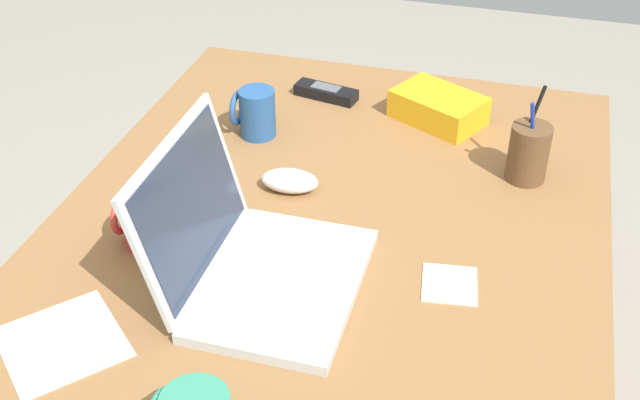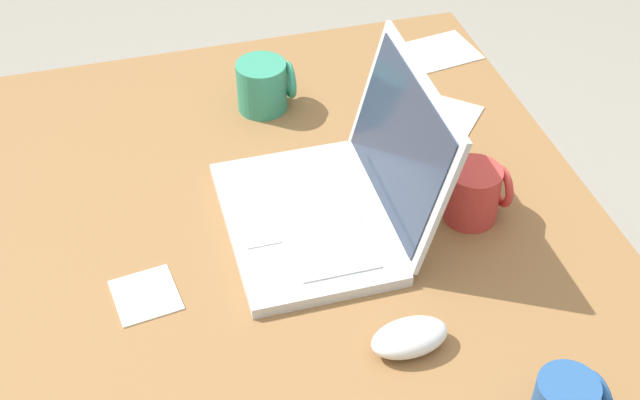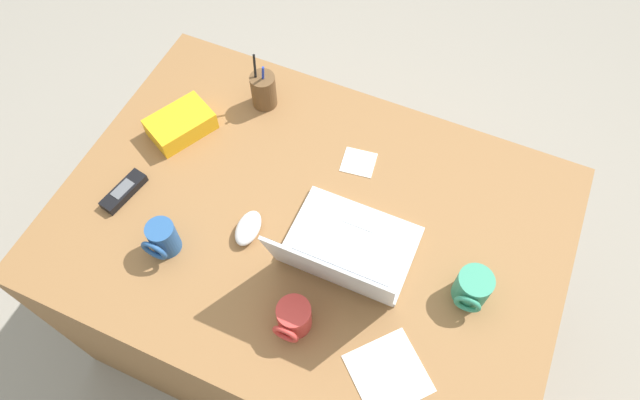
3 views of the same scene
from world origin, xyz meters
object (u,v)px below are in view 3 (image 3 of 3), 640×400
at_px(coffee_mug_spare, 163,239).
at_px(pen_holder, 264,90).
at_px(laptop, 345,252).
at_px(snack_bag, 181,124).
at_px(coffee_mug_white, 294,318).
at_px(coffee_mug_tall, 472,288).
at_px(computer_mouse, 248,228).
at_px(cordless_phone, 124,191).

xyz_separation_m(coffee_mug_spare, pen_holder, (-0.01, -0.53, 0.01)).
relative_size(laptop, pen_holder, 1.76).
bearing_deg(snack_bag, coffee_mug_white, 144.02).
bearing_deg(coffee_mug_spare, coffee_mug_tall, -165.87).
xyz_separation_m(coffee_mug_white, snack_bag, (0.54, -0.39, -0.01)).
relative_size(coffee_mug_spare, pen_holder, 0.54).
height_order(computer_mouse, coffee_mug_tall, coffee_mug_tall).
bearing_deg(computer_mouse, laptop, -179.23).
distance_m(coffee_mug_white, pen_holder, 0.68).
height_order(coffee_mug_spare, snack_bag, coffee_mug_spare).
relative_size(cordless_phone, snack_bag, 0.81).
xyz_separation_m(coffee_mug_spare, snack_bag, (0.16, -0.34, -0.02)).
bearing_deg(coffee_mug_spare, computer_mouse, -143.62).
relative_size(pen_holder, snack_bag, 1.02).
xyz_separation_m(coffee_mug_spare, cordless_phone, (0.19, -0.09, -0.04)).
distance_m(coffee_mug_tall, pen_holder, 0.80).
bearing_deg(coffee_mug_spare, cordless_phone, -26.07).
height_order(laptop, snack_bag, laptop).
bearing_deg(pen_holder, computer_mouse, 111.05).
bearing_deg(coffee_mug_tall, coffee_mug_white, 33.64).
bearing_deg(cordless_phone, laptop, -174.82).
bearing_deg(snack_bag, coffee_mug_tall, 170.22).
bearing_deg(cordless_phone, coffee_mug_tall, -174.27).
bearing_deg(pen_holder, coffee_mug_spare, 88.48).
bearing_deg(laptop, coffee_mug_spare, 19.19).
relative_size(coffee_mug_white, pen_holder, 0.51).
height_order(computer_mouse, snack_bag, snack_bag).
height_order(coffee_mug_spare, pen_holder, pen_holder).
xyz_separation_m(laptop, computer_mouse, (0.26, 0.02, -0.03)).
relative_size(cordless_phone, pen_holder, 0.79).
xyz_separation_m(laptop, coffee_mug_spare, (0.42, 0.15, 0.00)).
xyz_separation_m(laptop, cordless_phone, (0.61, 0.06, -0.04)).
xyz_separation_m(computer_mouse, cordless_phone, (0.36, 0.03, -0.01)).
bearing_deg(pen_holder, coffee_mug_tall, 154.62).
distance_m(laptop, coffee_mug_tall, 0.31).
bearing_deg(snack_bag, laptop, 161.83).
xyz_separation_m(cordless_phone, snack_bag, (-0.03, -0.25, 0.02)).
xyz_separation_m(coffee_mug_white, coffee_mug_tall, (-0.35, -0.24, -0.00)).
height_order(laptop, computer_mouse, laptop).
bearing_deg(snack_bag, coffee_mug_spare, 114.83).
xyz_separation_m(computer_mouse, pen_holder, (0.15, -0.40, 0.04)).
xyz_separation_m(computer_mouse, snack_bag, (0.32, -0.21, 0.01)).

